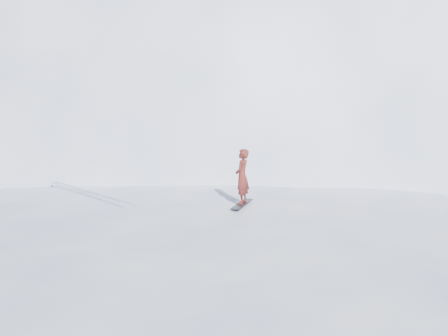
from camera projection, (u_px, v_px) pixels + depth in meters
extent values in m
plane|color=white|center=(177.00, 302.00, 12.74)|extent=(400.00, 400.00, 0.00)
ellipsoid|color=white|center=(159.00, 264.00, 15.70)|extent=(36.00, 28.00, 4.80)
ellipsoid|color=white|center=(231.00, 155.00, 46.32)|extent=(60.00, 56.00, 56.00)
ellipsoid|color=white|center=(157.00, 174.00, 34.48)|extent=(28.00, 24.00, 18.00)
ellipsoid|color=white|center=(369.00, 293.00, 13.31)|extent=(5.00, 4.50, 0.70)
ellipsoid|color=white|center=(49.00, 258.00, 16.31)|extent=(7.00, 6.30, 1.00)
ellipsoid|color=white|center=(264.00, 228.00, 20.04)|extent=(4.00, 3.60, 0.60)
cube|color=black|center=(242.00, 204.00, 14.53)|extent=(1.50, 1.14, 0.03)
imported|color=maroon|center=(242.00, 177.00, 14.38)|extent=(0.80, 0.73, 1.83)
cube|color=silver|center=(83.00, 193.00, 16.26)|extent=(0.73, 5.97, 0.04)
cube|color=silver|center=(91.00, 192.00, 16.45)|extent=(0.96, 5.94, 0.04)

